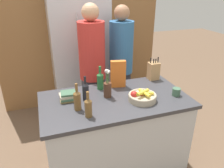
{
  "coord_description": "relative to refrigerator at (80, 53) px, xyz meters",
  "views": [
    {
      "loc": [
        -0.68,
        -1.89,
        2.01
      ],
      "look_at": [
        0.0,
        0.1,
        1.04
      ],
      "focal_mm": 35.0,
      "sensor_mm": 36.0,
      "label": 1
    }
  ],
  "objects": [
    {
      "name": "refrigerator",
      "position": [
        0.0,
        0.0,
        0.0
      ],
      "size": [
        0.87,
        0.62,
        2.01
      ],
      "color": "#B7B7BC",
      "rests_on": "ground_plane"
    },
    {
      "name": "fruit_bowl",
      "position": [
        0.33,
        -1.56,
        -0.05
      ],
      "size": [
        0.29,
        0.29,
        0.12
      ],
      "color": "tan",
      "rests_on": "kitchen_island"
    },
    {
      "name": "person_at_sink",
      "position": [
        0.03,
        -0.72,
        0.02
      ],
      "size": [
        0.34,
        0.34,
        1.81
      ],
      "rotation": [
        0.0,
        0.0,
        0.22
      ],
      "color": "#383842",
      "rests_on": "ground_plane"
    },
    {
      "name": "kitchen_island",
      "position": [
        0.09,
        -1.43,
        -0.55
      ],
      "size": [
        1.54,
        0.83,
        0.92
      ],
      "color": "silver",
      "rests_on": "ground_plane"
    },
    {
      "name": "person_in_blue",
      "position": [
        0.47,
        -0.59,
        -0.01
      ],
      "size": [
        0.33,
        0.33,
        1.77
      ],
      "rotation": [
        0.0,
        0.0,
        -0.18
      ],
      "color": "#383842",
      "rests_on": "ground_plane"
    },
    {
      "name": "bottle_water",
      "position": [
        -0.21,
        -1.37,
        0.01
      ],
      "size": [
        0.07,
        0.07,
        0.27
      ],
      "color": "black",
      "rests_on": "kitchen_island"
    },
    {
      "name": "bottle_vinegar",
      "position": [
        -0.25,
        -1.68,
        0.01
      ],
      "size": [
        0.07,
        0.07,
        0.25
      ],
      "color": "brown",
      "rests_on": "kitchen_island"
    },
    {
      "name": "cereal_box",
      "position": [
        0.22,
        -1.17,
        0.06
      ],
      "size": [
        0.18,
        0.09,
        0.31
      ],
      "color": "orange",
      "rests_on": "kitchen_island"
    },
    {
      "name": "book_stack",
      "position": [
        -0.38,
        -1.31,
        -0.05
      ],
      "size": [
        0.19,
        0.16,
        0.09
      ],
      "color": "#99844C",
      "rests_on": "kitchen_island"
    },
    {
      "name": "back_wall_wood",
      "position": [
        0.09,
        0.36,
        0.29
      ],
      "size": [
        2.74,
        0.12,
        2.6
      ],
      "color": "olive",
      "rests_on": "ground_plane"
    },
    {
      "name": "coffee_mug",
      "position": [
        0.73,
        -1.57,
        -0.05
      ],
      "size": [
        0.09,
        0.12,
        0.08
      ],
      "color": "#42664C",
      "rests_on": "kitchen_island"
    },
    {
      "name": "bottle_oil",
      "position": [
        -0.32,
        -1.53,
        0.01
      ],
      "size": [
        0.07,
        0.07,
        0.27
      ],
      "color": "brown",
      "rests_on": "kitchen_island"
    },
    {
      "name": "knife_block",
      "position": [
        0.71,
        -1.1,
        0.02
      ],
      "size": [
        0.13,
        0.11,
        0.29
      ],
      "color": "tan",
      "rests_on": "kitchen_island"
    },
    {
      "name": "flower_vase",
      "position": [
        0.02,
        -1.37,
        0.01
      ],
      "size": [
        0.08,
        0.08,
        0.32
      ],
      "color": "#4C2D1E",
      "rests_on": "kitchen_island"
    },
    {
      "name": "bottle_wine",
      "position": [
        0.0,
        -1.16,
        0.02
      ],
      "size": [
        0.07,
        0.07,
        0.27
      ],
      "color": "#286633",
      "rests_on": "kitchen_island"
    },
    {
      "name": "ground_plane",
      "position": [
        0.09,
        -1.43,
        -1.01
      ],
      "size": [
        14.0,
        14.0,
        0.0
      ],
      "primitive_type": "plane",
      "color": "brown"
    }
  ]
}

